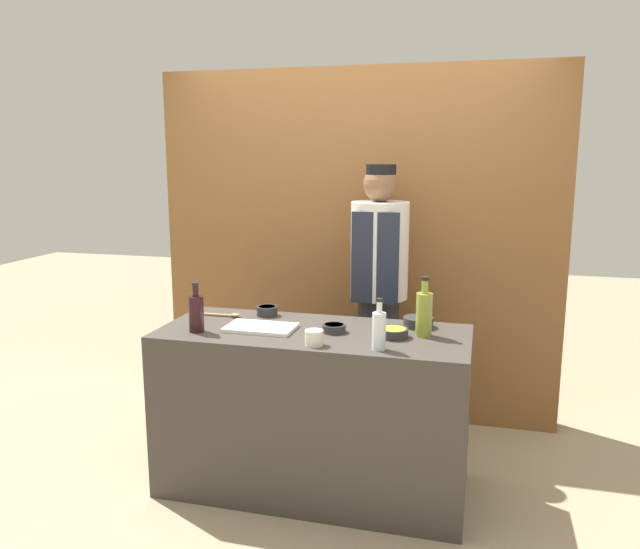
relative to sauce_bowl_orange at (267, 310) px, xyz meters
The scene contains 14 objects.
ground_plane 1.02m from the sauce_bowl_orange, 34.70° to the right, with size 14.00×14.00×0.00m, color tan.
cabinet_wall 1.00m from the sauce_bowl_orange, 69.01° to the left, with size 2.78×0.18×2.40m.
counter 0.64m from the sauce_bowl_orange, 34.70° to the right, with size 1.65×0.69×0.90m.
sauce_bowl_orange is the anchor object (origin of this frame).
sauce_bowl_green 0.88m from the sauce_bowl_orange, ahead, with size 0.16×0.16×0.05m.
sauce_bowl_yellow 0.82m from the sauce_bowl_orange, 18.03° to the right, with size 0.16×0.16×0.05m.
sauce_bowl_brown 0.52m from the sauce_bowl_orange, 27.95° to the right, with size 0.12×0.12×0.04m.
cutting_board 0.30m from the sauce_bowl_orange, 77.30° to the right, with size 0.37×0.23×0.02m.
bottle_wine 0.49m from the sauce_bowl_orange, 121.15° to the right, with size 0.08×0.08×0.27m.
bottle_oil 0.95m from the sauce_bowl_orange, 11.51° to the right, with size 0.08×0.08×0.31m.
bottle_clear 0.88m from the sauce_bowl_orange, 32.89° to the right, with size 0.07×0.07×0.25m.
cup_cream 0.64m from the sauce_bowl_orange, 49.56° to the right, with size 0.09×0.09×0.08m.
wooden_spoon 0.24m from the sauce_bowl_orange, 158.49° to the right, with size 0.24×0.04×0.02m.
chef_center 0.77m from the sauce_bowl_orange, 42.06° to the left, with size 0.36×0.36×1.77m.
Camera 1 is at (0.85, -3.10, 1.82)m, focal length 35.00 mm.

